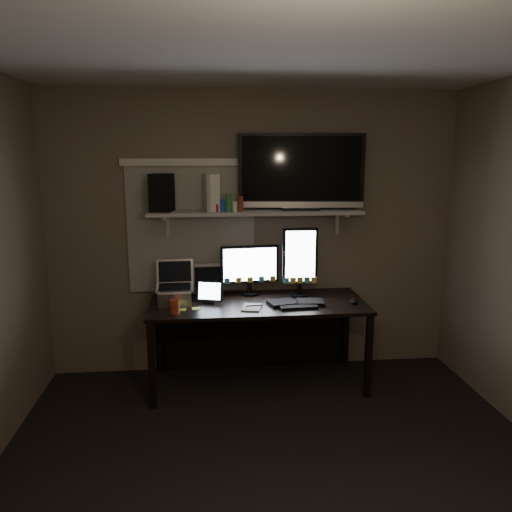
{
  "coord_description": "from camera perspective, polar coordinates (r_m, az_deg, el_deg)",
  "views": [
    {
      "loc": [
        -0.42,
        -2.56,
        1.95
      ],
      "look_at": [
        -0.03,
        1.25,
        1.16
      ],
      "focal_mm": 35.0,
      "sensor_mm": 36.0,
      "label": 1
    }
  ],
  "objects": [
    {
      "name": "mouse",
      "position": [
        4.23,
        11.11,
        -5.11
      ],
      "size": [
        0.08,
        0.11,
        0.04
      ],
      "primitive_type": "ellipsoid",
      "rotation": [
        0.0,
        0.0,
        -0.24
      ],
      "color": "black",
      "rests_on": "desk"
    },
    {
      "name": "game_console",
      "position": [
        4.22,
        -5.11,
        7.28
      ],
      "size": [
        0.13,
        0.27,
        0.31
      ],
      "primitive_type": "cube",
      "rotation": [
        0.0,
        0.0,
        0.22
      ],
      "color": "silver",
      "rests_on": "wall_shelf"
    },
    {
      "name": "keyboard",
      "position": [
        4.14,
        4.62,
        -5.33
      ],
      "size": [
        0.48,
        0.22,
        0.03
      ],
      "primitive_type": "cube",
      "rotation": [
        0.0,
        0.0,
        0.08
      ],
      "color": "black",
      "rests_on": "desk"
    },
    {
      "name": "monitor_portrait",
      "position": [
        4.32,
        5.05,
        -0.65
      ],
      "size": [
        0.31,
        0.06,
        0.61
      ],
      "primitive_type": "cube",
      "rotation": [
        0.0,
        0.0,
        0.01
      ],
      "color": "black",
      "rests_on": "desk"
    },
    {
      "name": "tablet",
      "position": [
        4.15,
        -5.34,
        -4.13
      ],
      "size": [
        0.24,
        0.15,
        0.19
      ],
      "primitive_type": "cube",
      "rotation": [
        0.0,
        0.0,
        -0.28
      ],
      "color": "black",
      "rests_on": "desk"
    },
    {
      "name": "window_blinds",
      "position": [
        4.4,
        -7.42,
        3.03
      ],
      "size": [
        1.1,
        0.02,
        1.1
      ],
      "primitive_type": "cube",
      "color": "#BBB6A8",
      "rests_on": "back_wall"
    },
    {
      "name": "back_wall",
      "position": [
        4.44,
        -0.28,
        2.55
      ],
      "size": [
        3.6,
        0.0,
        3.6
      ],
      "primitive_type": "plane",
      "rotation": [
        1.57,
        0.0,
        0.0
      ],
      "color": "#6D604E",
      "rests_on": "floor"
    },
    {
      "name": "sticky_notes",
      "position": [
        4.06,
        -8.06,
        -5.95
      ],
      "size": [
        0.34,
        0.29,
        0.0
      ],
      "primitive_type": null,
      "rotation": [
        0.0,
        0.0,
        0.32
      ],
      "color": "yellow",
      "rests_on": "desk"
    },
    {
      "name": "notepad",
      "position": [
        4.03,
        -0.51,
        -5.91
      ],
      "size": [
        0.19,
        0.23,
        0.01
      ],
      "primitive_type": "cube",
      "rotation": [
        0.0,
        0.0,
        -0.23
      ],
      "color": "beige",
      "rests_on": "desk"
    },
    {
      "name": "wall_shelf",
      "position": [
        4.24,
        -0.05,
        5.05
      ],
      "size": [
        1.8,
        0.35,
        0.03
      ],
      "primitive_type": "cube",
      "color": "#ACACA7",
      "rests_on": "back_wall"
    },
    {
      "name": "desk",
      "position": [
        4.36,
        0.05,
        -7.05
      ],
      "size": [
        1.8,
        0.75,
        0.73
      ],
      "color": "black",
      "rests_on": "floor"
    },
    {
      "name": "monitor_landscape",
      "position": [
        4.36,
        -0.72,
        -1.58
      ],
      "size": [
        0.51,
        0.11,
        0.45
      ],
      "primitive_type": "cube",
      "rotation": [
        0.0,
        0.0,
        0.1
      ],
      "color": "black",
      "rests_on": "desk"
    },
    {
      "name": "laptop",
      "position": [
        4.15,
        -9.3,
        -3.14
      ],
      "size": [
        0.31,
        0.26,
        0.34
      ],
      "primitive_type": "cube",
      "rotation": [
        0.0,
        0.0,
        0.03
      ],
      "color": "silver",
      "rests_on": "desk"
    },
    {
      "name": "tv",
      "position": [
        4.29,
        5.18,
        9.55
      ],
      "size": [
        1.08,
        0.31,
        0.64
      ],
      "primitive_type": "cube",
      "rotation": [
        0.0,
        0.0,
        -0.11
      ],
      "color": "black",
      "rests_on": "wall_shelf"
    },
    {
      "name": "cup",
      "position": [
        3.93,
        -9.29,
        -5.74
      ],
      "size": [
        0.09,
        0.09,
        0.11
      ],
      "primitive_type": "cylinder",
      "rotation": [
        0.0,
        0.0,
        -0.12
      ],
      "color": "#9C331C",
      "rests_on": "desk"
    },
    {
      "name": "file_sorter",
      "position": [
        4.37,
        -5.53,
        -2.75
      ],
      "size": [
        0.23,
        0.12,
        0.28
      ],
      "primitive_type": "cube",
      "rotation": [
        0.0,
        0.0,
        0.08
      ],
      "color": "black",
      "rests_on": "desk"
    },
    {
      "name": "bottles",
      "position": [
        4.13,
        -3.13,
        6.16
      ],
      "size": [
        0.25,
        0.07,
        0.16
      ],
      "primitive_type": null,
      "rotation": [
        0.0,
        0.0,
        0.04
      ],
      "color": "#A50F0C",
      "rests_on": "wall_shelf"
    },
    {
      "name": "speaker",
      "position": [
        4.21,
        -10.72,
        7.13
      ],
      "size": [
        0.21,
        0.24,
        0.31
      ],
      "primitive_type": "cube",
      "rotation": [
        0.0,
        0.0,
        -0.19
      ],
      "color": "black",
      "rests_on": "wall_shelf"
    },
    {
      "name": "ceiling",
      "position": [
        2.66,
        3.77,
        23.57
      ],
      "size": [
        3.6,
        3.6,
        0.0
      ],
      "primitive_type": "plane",
      "rotation": [
        3.14,
        0.0,
        0.0
      ],
      "color": "silver",
      "rests_on": "back_wall"
    },
    {
      "name": "floor",
      "position": [
        3.25,
        3.13,
        -25.28
      ],
      "size": [
        3.6,
        3.6,
        0.0
      ],
      "primitive_type": "plane",
      "color": "black",
      "rests_on": "ground"
    }
  ]
}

